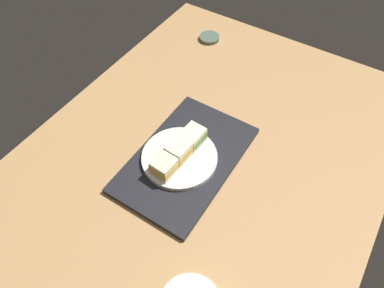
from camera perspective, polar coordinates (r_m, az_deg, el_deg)
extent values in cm
cube|color=tan|center=(107.18, 1.16, -3.44)|extent=(140.00, 100.00, 3.00)
cube|color=black|center=(105.61, -0.99, -2.40)|extent=(42.70, 26.63, 1.78)
cylinder|color=silver|center=(103.95, -1.98, -2.16)|extent=(21.87, 21.87, 1.50)
cube|color=#EFE5C1|center=(105.77, 0.09, 0.45)|extent=(7.07, 6.01, 1.26)
cube|color=#669347|center=(104.30, 0.09, 1.09)|extent=(7.17, 6.24, 2.53)
cube|color=#EFE5C1|center=(102.84, 0.09, 1.76)|extent=(7.07, 6.01, 1.26)
cube|color=#EFE5C1|center=(102.80, -2.01, -1.69)|extent=(7.07, 6.01, 1.34)
cube|color=gold|center=(101.21, -2.04, -1.03)|extent=(7.40, 6.23, 2.62)
cube|color=#EFE5C1|center=(99.64, -2.07, -0.34)|extent=(7.07, 6.01, 1.34)
cube|color=beige|center=(100.17, -4.22, -3.97)|extent=(7.07, 6.01, 1.30)
cube|color=gold|center=(98.72, -4.28, -3.40)|extent=(7.22, 6.17, 2.22)
cube|color=beige|center=(97.28, -4.34, -2.81)|extent=(7.07, 6.01, 1.30)
cylinder|color=#4C6051|center=(148.13, 2.76, 16.39)|extent=(7.89, 7.89, 1.45)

